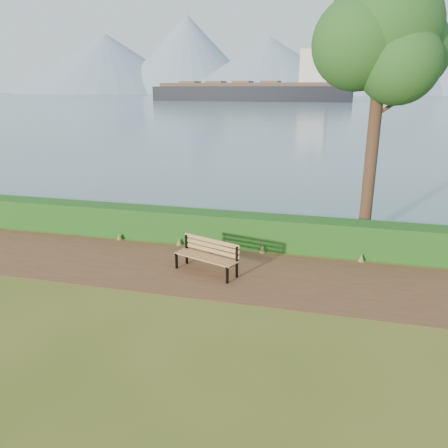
# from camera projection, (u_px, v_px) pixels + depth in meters

# --- Properties ---
(ground) EXTENTS (140.00, 140.00, 0.00)m
(ground) POSITION_uv_depth(u_px,v_px,m) (191.00, 274.00, 11.84)
(ground) COLOR #4D5719
(ground) RESTS_ON ground
(path) EXTENTS (40.00, 3.40, 0.01)m
(path) POSITION_uv_depth(u_px,v_px,m) (195.00, 269.00, 12.12)
(path) COLOR #56311D
(path) RESTS_ON ground
(hedge) EXTENTS (32.00, 0.85, 1.00)m
(hedge) POSITION_uv_depth(u_px,v_px,m) (217.00, 228.00, 14.10)
(hedge) COLOR #154A15
(hedge) RESTS_ON ground
(water) EXTENTS (700.00, 510.00, 0.00)m
(water) POSITION_uv_depth(u_px,v_px,m) (334.00, 97.00, 252.23)
(water) COLOR #405A68
(water) RESTS_ON ground
(mountains) EXTENTS (585.00, 190.00, 70.00)m
(mountains) POSITION_uv_depth(u_px,v_px,m) (328.00, 61.00, 381.20)
(mountains) COLOR gray
(mountains) RESTS_ON ground
(bench) EXTENTS (1.89, 1.12, 0.91)m
(bench) POSITION_uv_depth(u_px,v_px,m) (208.00, 254.00, 11.81)
(bench) COLOR black
(bench) RESTS_ON ground
(tree) EXTENTS (4.13, 3.55, 8.43)m
(tree) POSITION_uv_depth(u_px,v_px,m) (383.00, 37.00, 12.97)
(tree) COLOR #392317
(tree) RESTS_ON ground
(cargo_ship) EXTENTS (77.44, 17.68, 23.30)m
(cargo_ship) POSITION_uv_depth(u_px,v_px,m) (256.00, 92.00, 166.94)
(cargo_ship) COLOR black
(cargo_ship) RESTS_ON ground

